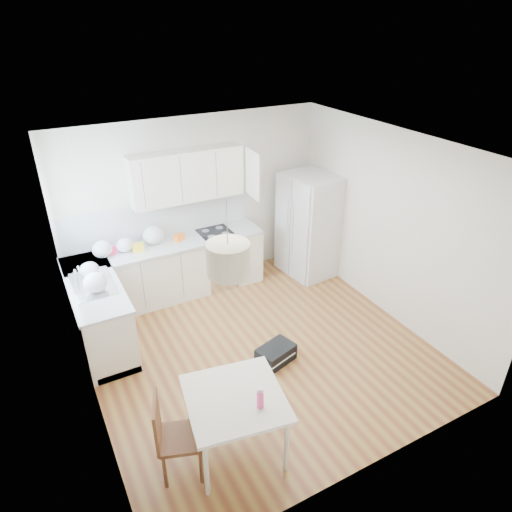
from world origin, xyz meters
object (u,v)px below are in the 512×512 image
at_px(dining_table, 235,403).
at_px(gym_bag, 276,354).
at_px(refrigerator, 310,225).
at_px(dining_chair, 181,436).

height_order(dining_table, gym_bag, dining_table).
bearing_deg(dining_table, gym_bag, 52.73).
distance_m(refrigerator, dining_chair, 4.25).
distance_m(dining_chair, gym_bag, 1.90).
relative_size(refrigerator, dining_chair, 1.84).
bearing_deg(refrigerator, dining_table, -140.96).
relative_size(refrigerator, gym_bag, 3.61).
distance_m(dining_table, gym_bag, 1.53).
height_order(refrigerator, dining_table, refrigerator).
bearing_deg(dining_table, refrigerator, 54.86).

